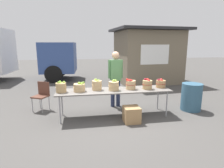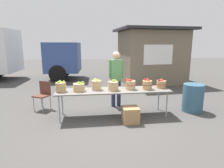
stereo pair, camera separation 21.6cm
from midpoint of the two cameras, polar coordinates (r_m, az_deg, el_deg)
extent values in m
plane|color=#474442|center=(5.38, -0.61, -9.55)|extent=(40.00, 40.00, 0.00)
cube|color=slate|center=(5.16, -0.63, -1.95)|extent=(3.10, 0.76, 0.03)
cylinder|color=#99999E|center=(4.96, -16.73, -7.60)|extent=(0.04, 0.04, 0.72)
cylinder|color=#99999E|center=(5.40, 15.15, -5.87)|extent=(0.04, 0.04, 0.72)
cylinder|color=#99999E|center=(5.52, -16.02, -5.52)|extent=(0.04, 0.04, 0.72)
cylinder|color=#99999E|center=(5.92, 12.72, -4.14)|extent=(0.04, 0.04, 0.72)
cylinder|color=tan|center=(5.09, -16.37, -1.05)|extent=(0.27, 0.27, 0.25)
torus|color=tan|center=(5.08, -16.38, -0.92)|extent=(0.29, 0.29, 0.01)
sphere|color=#7AA833|center=(5.03, -17.09, 0.38)|extent=(0.07, 0.07, 0.07)
sphere|color=#7AA833|center=(5.10, -16.67, 0.36)|extent=(0.07, 0.07, 0.07)
sphere|color=#7AA833|center=(5.09, -15.55, 0.48)|extent=(0.07, 0.07, 0.07)
sphere|color=#8CB738|center=(5.05, -16.45, 0.18)|extent=(0.07, 0.07, 0.07)
sphere|color=#7AA833|center=(5.14, -16.65, 0.66)|extent=(0.07, 0.07, 0.07)
cylinder|color=tan|center=(5.06, -11.09, -1.09)|extent=(0.30, 0.30, 0.21)
torus|color=tan|center=(5.05, -11.09, -0.98)|extent=(0.32, 0.32, 0.01)
sphere|color=#7AA833|center=(5.01, -10.44, 0.18)|extent=(0.08, 0.08, 0.08)
sphere|color=#8CB738|center=(4.96, -10.42, -0.17)|extent=(0.07, 0.07, 0.07)
sphere|color=#8CB738|center=(5.02, -11.17, 0.25)|extent=(0.07, 0.07, 0.07)
sphere|color=#7AA833|center=(5.07, -9.89, 0.36)|extent=(0.07, 0.07, 0.07)
sphere|color=#9EC647|center=(5.05, -11.06, 0.04)|extent=(0.08, 0.08, 0.08)
sphere|color=#9EC647|center=(5.04, -11.11, 0.26)|extent=(0.07, 0.07, 0.07)
sphere|color=#9EC647|center=(5.03, -10.77, 0.01)|extent=(0.08, 0.08, 0.08)
cylinder|color=tan|center=(5.15, -5.81, -0.40)|extent=(0.26, 0.26, 0.26)
torus|color=tan|center=(5.14, -5.81, -0.26)|extent=(0.28, 0.28, 0.01)
sphere|color=#7AA833|center=(5.18, -5.26, 1.06)|extent=(0.07, 0.07, 0.07)
sphere|color=#9EC647|center=(5.16, -6.09, 1.28)|extent=(0.07, 0.07, 0.07)
sphere|color=#9EC647|center=(5.21, -6.34, 1.17)|extent=(0.07, 0.07, 0.07)
sphere|color=#9EC647|center=(5.04, -5.64, 0.74)|extent=(0.07, 0.07, 0.07)
cylinder|color=tan|center=(5.08, -0.70, -0.59)|extent=(0.28, 0.28, 0.24)
torus|color=tan|center=(5.07, -0.70, -0.46)|extent=(0.30, 0.30, 0.01)
sphere|color=#9EC647|center=(5.05, -0.70, 0.98)|extent=(0.08, 0.08, 0.08)
sphere|color=#9EC647|center=(5.08, -0.04, 0.96)|extent=(0.07, 0.07, 0.07)
sphere|color=#9EC647|center=(5.09, -0.83, 0.68)|extent=(0.08, 0.08, 0.08)
sphere|color=#8CB738|center=(5.08, -0.52, 0.83)|extent=(0.08, 0.08, 0.08)
cylinder|color=tan|center=(5.23, 4.52, -0.24)|extent=(0.27, 0.27, 0.24)
torus|color=maroon|center=(5.23, 4.52, -0.11)|extent=(0.29, 0.29, 0.01)
sphere|color=#B22319|center=(5.22, 3.45, 1.33)|extent=(0.08, 0.08, 0.08)
sphere|color=maroon|center=(5.17, 4.59, 0.83)|extent=(0.07, 0.07, 0.07)
sphere|color=#B22319|center=(5.19, 4.79, 0.94)|extent=(0.08, 0.08, 0.08)
sphere|color=#B22319|center=(5.29, 4.49, 1.16)|extent=(0.07, 0.07, 0.07)
sphere|color=maroon|center=(5.13, 4.34, 0.97)|extent=(0.08, 0.08, 0.08)
sphere|color=#B22319|center=(5.16, 3.54, 0.92)|extent=(0.08, 0.08, 0.08)
sphere|color=#B22319|center=(5.21, 4.03, 1.19)|extent=(0.07, 0.07, 0.07)
cylinder|color=tan|center=(5.30, 9.51, -0.20)|extent=(0.26, 0.26, 0.25)
torus|color=maroon|center=(5.30, 9.52, -0.07)|extent=(0.28, 0.28, 0.01)
sphere|color=#B22319|center=(5.36, 9.45, 1.34)|extent=(0.08, 0.08, 0.08)
sphere|color=maroon|center=(5.25, 9.79, 0.92)|extent=(0.07, 0.07, 0.07)
sphere|color=maroon|center=(5.31, 9.88, 1.23)|extent=(0.07, 0.07, 0.07)
sphere|color=maroon|center=(5.30, 8.88, 1.35)|extent=(0.07, 0.07, 0.07)
sphere|color=#B22319|center=(5.23, 10.03, 0.98)|extent=(0.07, 0.07, 0.07)
sphere|color=#B22319|center=(5.29, 9.67, 1.27)|extent=(0.08, 0.08, 0.08)
cylinder|color=#A87F51|center=(5.57, 13.50, 0.04)|extent=(0.27, 0.27, 0.21)
torus|color=maroon|center=(5.57, 13.50, 0.15)|extent=(0.29, 0.29, 0.01)
sphere|color=maroon|center=(5.50, 12.86, 1.20)|extent=(0.07, 0.07, 0.07)
sphere|color=maroon|center=(5.55, 13.68, 1.34)|extent=(0.07, 0.07, 0.07)
sphere|color=#B22319|center=(5.52, 13.66, 1.12)|extent=(0.08, 0.08, 0.08)
sphere|color=maroon|center=(5.52, 13.12, 1.00)|extent=(0.08, 0.08, 0.08)
sphere|color=maroon|center=(5.62, 13.43, 1.26)|extent=(0.07, 0.07, 0.07)
sphere|color=#B22319|center=(5.50, 13.86, 0.94)|extent=(0.07, 0.07, 0.07)
sphere|color=maroon|center=(5.53, 13.48, 1.09)|extent=(0.07, 0.07, 0.07)
cylinder|color=#262D4C|center=(6.03, 0.86, -2.85)|extent=(0.13, 0.13, 0.86)
cylinder|color=#262D4C|center=(6.01, -0.83, -2.91)|extent=(0.13, 0.13, 0.86)
cube|color=#4C7F4C|center=(5.87, 0.02, 4.21)|extent=(0.33, 0.24, 0.64)
sphere|color=tan|center=(5.83, 0.02, 8.71)|extent=(0.23, 0.23, 0.23)
cylinder|color=#4C7F4C|center=(5.90, 1.83, 4.59)|extent=(0.09, 0.09, 0.57)
cylinder|color=#4C7F4C|center=(5.84, -1.81, 4.52)|extent=(0.09, 0.09, 0.57)
cube|color=#334C8C|center=(11.01, -16.34, 7.81)|extent=(1.92, 2.20, 1.60)
cube|color=black|center=(10.88, -11.96, 9.68)|extent=(0.14, 1.76, 0.80)
cylinder|color=black|center=(12.05, -16.13, 4.33)|extent=(0.91, 0.33, 0.90)
cylinder|color=black|center=(10.20, -17.83, 2.88)|extent=(0.91, 0.33, 0.90)
cube|color=#726651|center=(10.09, 10.05, 8.05)|extent=(3.17, 2.62, 2.60)
cube|color=#262628|center=(10.09, 10.35, 15.88)|extent=(3.71, 3.15, 0.12)
cube|color=white|center=(8.92, 12.19, 8.73)|extent=(1.40, 0.14, 0.90)
cube|color=brown|center=(6.07, -21.88, -3.56)|extent=(0.54, 0.54, 0.04)
cube|color=brown|center=(6.15, -20.97, -1.17)|extent=(0.37, 0.21, 0.40)
cylinder|color=gray|center=(6.12, -23.96, -5.86)|extent=(0.02, 0.02, 0.42)
cylinder|color=gray|center=(5.90, -21.48, -6.29)|extent=(0.02, 0.02, 0.42)
cylinder|color=gray|center=(6.36, -21.92, -5.02)|extent=(0.02, 0.02, 0.42)
cylinder|color=gray|center=(6.15, -19.48, -5.40)|extent=(0.02, 0.02, 0.42)
cylinder|color=#335972|center=(6.15, 22.00, -3.64)|extent=(0.60, 0.60, 0.82)
cube|color=#A87F51|center=(4.92, 4.69, -9.20)|extent=(0.40, 0.40, 0.40)
camera|label=1|loc=(0.11, -91.14, -0.25)|focal=30.15mm
camera|label=2|loc=(0.11, 88.86, 0.25)|focal=30.15mm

